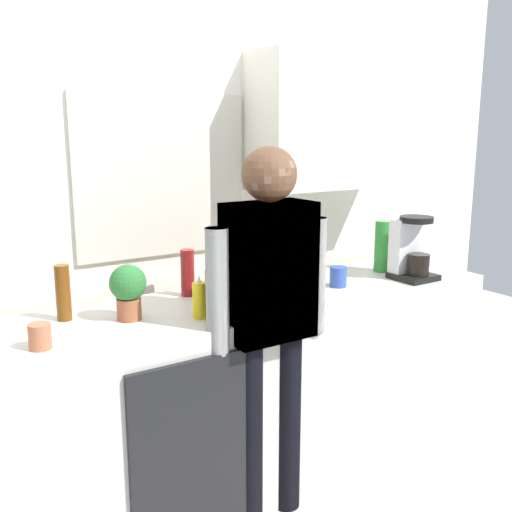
# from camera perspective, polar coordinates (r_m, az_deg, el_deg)

# --- Properties ---
(ground_plane) EXTENTS (8.00, 8.00, 0.00)m
(ground_plane) POSITION_cam_1_polar(r_m,az_deg,el_deg) (2.83, 1.16, -23.71)
(ground_plane) COLOR silver
(kitchen_counter) EXTENTS (2.75, 0.64, 0.90)m
(kitchen_counter) POSITION_cam_1_polar(r_m,az_deg,el_deg) (2.82, -2.32, -13.23)
(kitchen_counter) COLOR beige
(kitchen_counter) RESTS_ON ground_plane
(dishwasher_panel) EXTENTS (0.56, 0.02, 0.81)m
(dishwasher_panel) POSITION_cam_1_polar(r_m,az_deg,el_deg) (2.43, -5.71, -18.93)
(dishwasher_panel) COLOR black
(dishwasher_panel) RESTS_ON ground_plane
(back_wall_assembly) EXTENTS (4.35, 0.42, 2.60)m
(back_wall_assembly) POSITION_cam_1_polar(r_m,az_deg,el_deg) (2.95, -4.90, 6.32)
(back_wall_assembly) COLOR silver
(back_wall_assembly) RESTS_ON ground_plane
(coffee_maker) EXTENTS (0.20, 0.20, 0.33)m
(coffee_maker) POSITION_cam_1_polar(r_m,az_deg,el_deg) (3.13, 14.88, 0.49)
(coffee_maker) COLOR black
(coffee_maker) RESTS_ON kitchen_counter
(bottle_amber_beer) EXTENTS (0.06, 0.06, 0.23)m
(bottle_amber_beer) POSITION_cam_1_polar(r_m,az_deg,el_deg) (2.49, -18.33, -3.43)
(bottle_amber_beer) COLOR brown
(bottle_amber_beer) RESTS_ON kitchen_counter
(bottle_dark_sauce) EXTENTS (0.06, 0.06, 0.18)m
(bottle_dark_sauce) POSITION_cam_1_polar(r_m,az_deg,el_deg) (2.50, -4.36, -3.38)
(bottle_dark_sauce) COLOR black
(bottle_dark_sauce) RESTS_ON kitchen_counter
(bottle_clear_soda) EXTENTS (0.09, 0.09, 0.28)m
(bottle_clear_soda) POSITION_cam_1_polar(r_m,az_deg,el_deg) (3.25, 12.27, 0.94)
(bottle_clear_soda) COLOR #2D8C33
(bottle_clear_soda) RESTS_ON kitchen_counter
(bottle_red_vinegar) EXTENTS (0.06, 0.06, 0.22)m
(bottle_red_vinegar) POSITION_cam_1_polar(r_m,az_deg,el_deg) (2.73, -6.71, -1.64)
(bottle_red_vinegar) COLOR maroon
(bottle_red_vinegar) RESTS_ON kitchen_counter
(cup_terracotta_mug) EXTENTS (0.08, 0.08, 0.09)m
(cup_terracotta_mug) POSITION_cam_1_polar(r_m,az_deg,el_deg) (2.22, -20.37, -7.37)
(cup_terracotta_mug) COLOR #B26647
(cup_terracotta_mug) RESTS_ON kitchen_counter
(cup_blue_mug) EXTENTS (0.08, 0.08, 0.10)m
(cup_blue_mug) POSITION_cam_1_polar(r_m,az_deg,el_deg) (2.91, 8.03, -2.01)
(cup_blue_mug) COLOR #3351B2
(cup_blue_mug) RESTS_ON kitchen_counter
(mixing_bowl) EXTENTS (0.22, 0.22, 0.08)m
(mixing_bowl) POSITION_cam_1_polar(r_m,az_deg,el_deg) (2.75, -0.59, -2.99)
(mixing_bowl) COLOR orange
(mixing_bowl) RESTS_ON kitchen_counter
(potted_plant) EXTENTS (0.15, 0.15, 0.23)m
(potted_plant) POSITION_cam_1_polar(r_m,az_deg,el_deg) (2.42, -12.39, -3.11)
(potted_plant) COLOR #9E5638
(potted_plant) RESTS_ON kitchen_counter
(dish_soap) EXTENTS (0.06, 0.06, 0.18)m
(dish_soap) POSITION_cam_1_polar(r_m,az_deg,el_deg) (2.41, -5.57, -4.25)
(dish_soap) COLOR yellow
(dish_soap) RESTS_ON kitchen_counter
(person_at_sink) EXTENTS (0.57, 0.22, 1.60)m
(person_at_sink) POSITION_cam_1_polar(r_m,az_deg,el_deg) (2.40, 1.26, -5.03)
(person_at_sink) COLOR black
(person_at_sink) RESTS_ON ground_plane
(person_guest) EXTENTS (0.57, 0.22, 1.60)m
(person_guest) POSITION_cam_1_polar(r_m,az_deg,el_deg) (2.40, 1.26, -5.03)
(person_guest) COLOR black
(person_guest) RESTS_ON ground_plane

